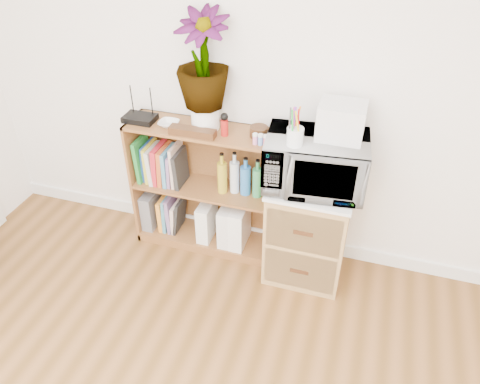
% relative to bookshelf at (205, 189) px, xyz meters
% --- Properties ---
extents(skirting_board, '(4.00, 0.02, 0.10)m').
position_rel_bookshelf_xyz_m(skirting_board, '(0.35, 0.14, -0.42)').
color(skirting_board, white).
rests_on(skirting_board, ground).
extents(bookshelf, '(1.00, 0.30, 0.95)m').
position_rel_bookshelf_xyz_m(bookshelf, '(0.00, 0.00, 0.00)').
color(bookshelf, brown).
rests_on(bookshelf, ground).
extents(wicker_unit, '(0.50, 0.45, 0.70)m').
position_rel_bookshelf_xyz_m(wicker_unit, '(0.75, -0.08, -0.12)').
color(wicker_unit, '#9E7542').
rests_on(wicker_unit, ground).
extents(microwave, '(0.63, 0.46, 0.33)m').
position_rel_bookshelf_xyz_m(microwave, '(0.75, -0.08, 0.41)').
color(microwave, silver).
rests_on(microwave, wicker_unit).
extents(pen_cup, '(0.09, 0.09, 0.10)m').
position_rel_bookshelf_xyz_m(pen_cup, '(0.64, -0.20, 0.62)').
color(pen_cup, white).
rests_on(pen_cup, microwave).
extents(small_appliance, '(0.26, 0.22, 0.21)m').
position_rel_bookshelf_xyz_m(small_appliance, '(0.86, -0.03, 0.68)').
color(small_appliance, silver).
rests_on(small_appliance, microwave).
extents(router, '(0.21, 0.14, 0.04)m').
position_rel_bookshelf_xyz_m(router, '(-0.42, -0.02, 0.49)').
color(router, black).
rests_on(router, bookshelf).
extents(white_bowl, '(0.13, 0.13, 0.03)m').
position_rel_bookshelf_xyz_m(white_bowl, '(-0.21, -0.03, 0.49)').
color(white_bowl, white).
rests_on(white_bowl, bookshelf).
extents(plant_pot, '(0.18, 0.18, 0.15)m').
position_rel_bookshelf_xyz_m(plant_pot, '(0.02, 0.02, 0.55)').
color(plant_pot, white).
rests_on(plant_pot, bookshelf).
extents(potted_plant, '(0.33, 0.33, 0.58)m').
position_rel_bookshelf_xyz_m(potted_plant, '(0.02, 0.02, 0.92)').
color(potted_plant, '#2D6E2C').
rests_on(potted_plant, plant_pot).
extents(trinket_box, '(0.30, 0.07, 0.05)m').
position_rel_bookshelf_xyz_m(trinket_box, '(-0.02, -0.10, 0.50)').
color(trinket_box, '#3B1F10').
rests_on(trinket_box, bookshelf).
extents(kokeshi_doll, '(0.05, 0.05, 0.10)m').
position_rel_bookshelf_xyz_m(kokeshi_doll, '(0.17, -0.04, 0.53)').
color(kokeshi_doll, '#A71914').
rests_on(kokeshi_doll, bookshelf).
extents(wooden_bowl, '(0.11, 0.11, 0.06)m').
position_rel_bookshelf_xyz_m(wooden_bowl, '(0.38, 0.01, 0.51)').
color(wooden_bowl, '#351A0E').
rests_on(wooden_bowl, bookshelf).
extents(paint_jars, '(0.10, 0.04, 0.05)m').
position_rel_bookshelf_xyz_m(paint_jars, '(0.41, -0.09, 0.50)').
color(paint_jars, '#D5768D').
rests_on(paint_jars, bookshelf).
extents(file_box, '(0.09, 0.23, 0.29)m').
position_rel_bookshelf_xyz_m(file_box, '(-0.43, 0.00, -0.26)').
color(file_box, slate).
rests_on(file_box, bookshelf).
extents(magazine_holder_left, '(0.09, 0.23, 0.29)m').
position_rel_bookshelf_xyz_m(magazine_holder_left, '(0.01, -0.01, -0.26)').
color(magazine_holder_left, white).
rests_on(magazine_holder_left, bookshelf).
extents(magazine_holder_mid, '(0.10, 0.24, 0.31)m').
position_rel_bookshelf_xyz_m(magazine_holder_mid, '(0.18, -0.01, -0.25)').
color(magazine_holder_mid, silver).
rests_on(magazine_holder_mid, bookshelf).
extents(magazine_holder_right, '(0.10, 0.25, 0.31)m').
position_rel_bookshelf_xyz_m(magazine_holder_right, '(0.26, -0.01, -0.25)').
color(magazine_holder_right, white).
rests_on(magazine_holder_right, bookshelf).
extents(cookbooks, '(0.32, 0.20, 0.31)m').
position_rel_bookshelf_xyz_m(cookbooks, '(-0.31, 0.00, 0.16)').
color(cookbooks, '#217C2F').
rests_on(cookbooks, bookshelf).
extents(liquor_bottles, '(0.45, 0.07, 0.32)m').
position_rel_bookshelf_xyz_m(liquor_bottles, '(0.34, 0.00, 0.17)').
color(liquor_bottles, gold).
rests_on(liquor_bottles, bookshelf).
extents(lower_books, '(0.18, 0.19, 0.29)m').
position_rel_bookshelf_xyz_m(lower_books, '(-0.27, -0.00, -0.27)').
color(lower_books, orange).
rests_on(lower_books, bookshelf).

